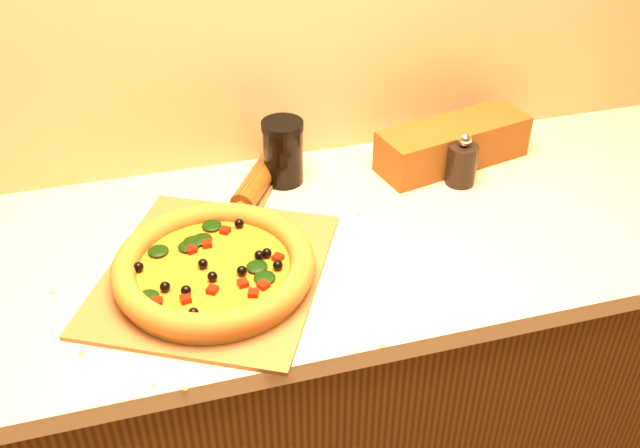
# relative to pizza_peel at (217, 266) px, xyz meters

# --- Properties ---
(cabinet) EXTENTS (2.80, 0.65, 0.86)m
(cabinet) POSITION_rel_pizza_peel_xyz_m (0.15, 0.06, -0.47)
(cabinet) COLOR #40200D
(cabinet) RESTS_ON ground
(countertop) EXTENTS (2.84, 0.68, 0.04)m
(countertop) POSITION_rel_pizza_peel_xyz_m (0.15, 0.06, -0.02)
(countertop) COLOR beige
(countertop) RESTS_ON cabinet
(pizza_peel) EXTENTS (0.56, 0.64, 0.01)m
(pizza_peel) POSITION_rel_pizza_peel_xyz_m (0.00, 0.00, 0.00)
(pizza_peel) COLOR brown
(pizza_peel) RESTS_ON countertop
(pizza) EXTENTS (0.37, 0.37, 0.05)m
(pizza) POSITION_rel_pizza_peel_xyz_m (-0.01, -0.04, 0.03)
(pizza) COLOR #C78831
(pizza) RESTS_ON pizza_peel
(pepper_grinder) EXTENTS (0.07, 0.07, 0.13)m
(pepper_grinder) POSITION_rel_pizza_peel_xyz_m (0.58, 0.16, 0.05)
(pepper_grinder) COLOR black
(pepper_grinder) RESTS_ON countertop
(rolling_pin) EXTENTS (0.22, 0.34, 0.05)m
(rolling_pin) POSITION_rel_pizza_peel_xyz_m (0.15, 0.27, 0.02)
(rolling_pin) COLOR #5F2910
(rolling_pin) RESTS_ON countertop
(bread_bag) EXTENTS (0.38, 0.19, 0.10)m
(bread_bag) POSITION_rel_pizza_peel_xyz_m (0.59, 0.24, 0.05)
(bread_bag) COLOR brown
(bread_bag) RESTS_ON countertop
(dark_jar) EXTENTS (0.09, 0.09, 0.15)m
(dark_jar) POSITION_rel_pizza_peel_xyz_m (0.20, 0.27, 0.07)
(dark_jar) COLOR black
(dark_jar) RESTS_ON countertop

